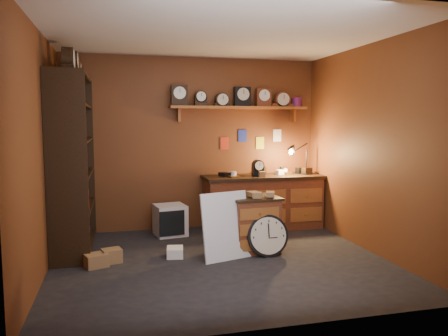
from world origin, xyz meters
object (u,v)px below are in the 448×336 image
workbench (263,199)px  big_round_clock (268,236)px  low_cabinet (254,221)px  shelving_unit (70,156)px

workbench → big_round_clock: 1.49m
low_cabinet → big_round_clock: bearing=-74.6°
workbench → big_round_clock: size_ratio=3.56×
shelving_unit → workbench: (2.84, 0.49, -0.78)m
workbench → big_round_clock: workbench is taller
workbench → low_cabinet: (-0.52, -1.14, -0.08)m
low_cabinet → big_round_clock: low_cabinet is taller
workbench → big_round_clock: (-0.42, -1.41, -0.21)m
shelving_unit → low_cabinet: bearing=-15.4°
shelving_unit → workbench: shelving_unit is taller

